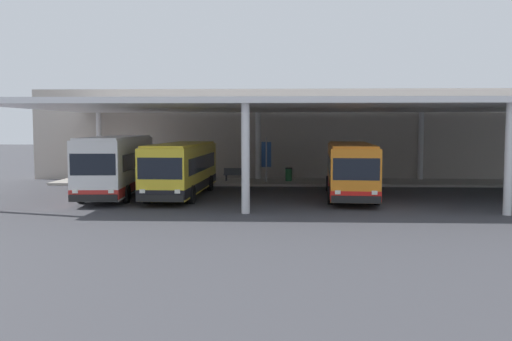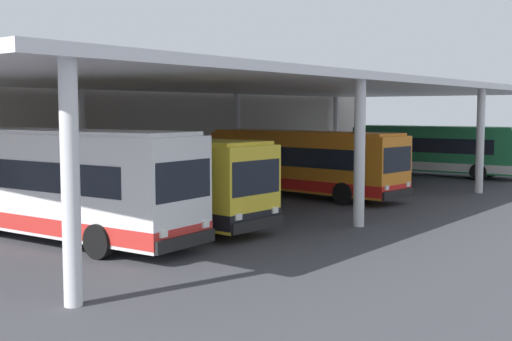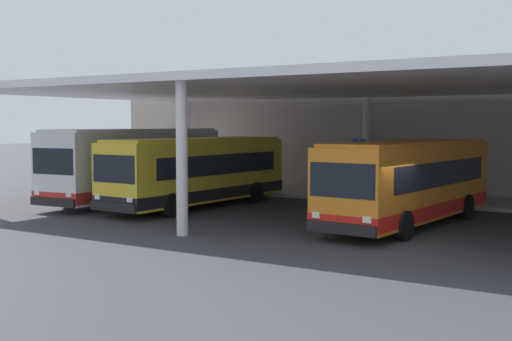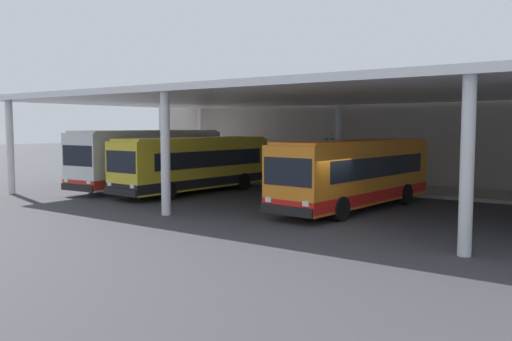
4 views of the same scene
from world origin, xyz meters
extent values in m
plane|color=#3D3D42|center=(0.00, 0.00, 0.00)|extent=(200.00, 200.00, 0.00)
cube|color=#A39E93|center=(0.00, 11.75, 0.09)|extent=(42.00, 4.50, 0.18)
cube|color=#ADA399|center=(0.00, 15.00, 3.54)|extent=(48.00, 1.60, 7.09)
cube|color=silver|center=(0.00, 5.50, 5.40)|extent=(40.00, 17.00, 0.30)
cylinder|color=silver|center=(-18.50, 13.50, 2.62)|extent=(0.40, 0.40, 5.25)
cylinder|color=silver|center=(-6.17, -2.50, 2.62)|extent=(0.40, 0.40, 5.25)
cylinder|color=silver|center=(-6.17, 13.50, 2.62)|extent=(0.40, 0.40, 5.25)
cylinder|color=silver|center=(6.17, -2.50, 2.62)|extent=(0.40, 0.40, 5.25)
cylinder|color=silver|center=(6.17, 13.50, 2.62)|extent=(0.40, 0.40, 5.25)
cube|color=white|center=(-14.34, 4.22, 1.90)|extent=(3.28, 11.35, 3.10)
cube|color=red|center=(-14.34, 4.22, 0.70)|extent=(3.31, 11.37, 0.50)
cube|color=black|center=(-14.35, 4.37, 2.20)|extent=(3.18, 9.34, 0.90)
cube|color=black|center=(-13.95, -1.31, 2.25)|extent=(2.30, 0.28, 1.10)
cube|color=black|center=(-13.94, -1.40, 0.55)|extent=(2.46, 0.33, 0.36)
cube|color=white|center=(-14.34, 4.22, 3.51)|extent=(3.05, 10.89, 0.12)
cube|color=yellow|center=(-13.95, -1.28, 3.27)|extent=(1.75, 0.24, 0.28)
cube|color=white|center=(-14.84, -1.46, 0.90)|extent=(0.28, 0.10, 0.20)
cube|color=white|center=(-13.05, -1.33, 0.90)|extent=(0.28, 0.10, 0.20)
cylinder|color=black|center=(-15.32, 0.67, 0.50)|extent=(0.35, 1.02, 1.00)
cylinder|color=black|center=(-12.87, 0.84, 0.50)|extent=(0.35, 1.02, 1.00)
cylinder|color=black|center=(-15.78, 7.21, 0.50)|extent=(0.35, 1.02, 1.00)
cylinder|color=black|center=(-13.34, 7.38, 0.50)|extent=(0.35, 1.02, 1.00)
cube|color=yellow|center=(-10.37, 3.93, 1.70)|extent=(2.89, 10.49, 2.70)
cube|color=black|center=(-10.37, 3.93, 0.70)|extent=(2.92, 10.51, 0.50)
cube|color=black|center=(-10.36, 4.08, 2.00)|extent=(2.86, 8.62, 0.90)
cube|color=black|center=(-10.57, -1.21, 2.05)|extent=(2.30, 0.21, 1.10)
cube|color=black|center=(-10.57, -1.30, 0.55)|extent=(2.45, 0.25, 0.36)
cube|color=yellow|center=(-10.37, 3.93, 3.11)|extent=(2.68, 10.06, 0.12)
cube|color=yellow|center=(-10.57, -1.18, 2.87)|extent=(1.75, 0.19, 0.28)
cube|color=white|center=(-11.47, -1.26, 0.90)|extent=(0.28, 0.09, 0.20)
cube|color=white|center=(-9.67, -1.33, 0.90)|extent=(0.28, 0.09, 0.20)
cylinder|color=black|center=(-11.72, 0.76, 0.50)|extent=(0.32, 1.01, 1.00)
cylinder|color=black|center=(-9.27, 0.66, 0.50)|extent=(0.32, 1.01, 1.00)
cylinder|color=black|center=(-11.49, 6.84, 0.50)|extent=(0.32, 1.01, 1.00)
cylinder|color=black|center=(-9.04, 6.74, 0.50)|extent=(0.32, 1.01, 1.00)
cube|color=orange|center=(-0.37, 3.84, 1.70)|extent=(3.26, 10.56, 2.70)
cube|color=red|center=(-0.37, 3.84, 0.70)|extent=(3.28, 10.58, 0.50)
cube|color=black|center=(-0.35, 3.99, 2.00)|extent=(3.16, 8.69, 0.90)
cube|color=black|center=(-0.75, -1.29, 2.05)|extent=(2.30, 0.29, 1.10)
cube|color=black|center=(-0.75, -1.38, 0.55)|extent=(2.46, 0.34, 0.36)
cube|color=orange|center=(-0.37, 3.84, 3.11)|extent=(3.03, 10.13, 0.12)
cube|color=yellow|center=(-0.74, -1.26, 2.87)|extent=(1.75, 0.25, 0.28)
cube|color=white|center=(-1.65, -1.31, 0.90)|extent=(0.29, 0.10, 0.20)
cube|color=white|center=(0.15, -1.44, 0.90)|extent=(0.29, 0.10, 0.20)
cylinder|color=black|center=(-1.83, 0.72, 0.50)|extent=(0.35, 1.02, 1.00)
cylinder|color=black|center=(0.62, 0.54, 0.50)|extent=(0.35, 1.02, 1.00)
cylinder|color=black|center=(-1.38, 6.78, 0.50)|extent=(0.35, 1.02, 1.00)
cylinder|color=black|center=(1.07, 6.60, 0.50)|extent=(0.35, 1.02, 1.00)
cube|color=#4C515B|center=(-7.75, 11.75, 0.63)|extent=(1.80, 0.44, 0.08)
cube|color=#4C515B|center=(-7.75, 11.95, 0.88)|extent=(1.80, 0.06, 0.44)
cube|color=#2D2D33|center=(-8.45, 11.75, 0.41)|extent=(0.10, 0.36, 0.45)
cube|color=#2D2D33|center=(-7.05, 11.75, 0.41)|extent=(0.10, 0.36, 0.45)
cylinder|color=#236638|center=(-3.84, 11.73, 0.63)|extent=(0.48, 0.48, 0.90)
cylinder|color=black|center=(-3.84, 11.73, 1.12)|extent=(0.52, 0.52, 0.08)
cylinder|color=#B2B2B7|center=(-5.48, 10.95, 1.78)|extent=(0.12, 0.12, 3.20)
cube|color=#285199|center=(-5.48, 10.93, 2.16)|extent=(0.70, 0.04, 1.80)
camera|label=1|loc=(-4.60, -28.60, 4.13)|focal=38.62mm
camera|label=2|loc=(-26.89, -14.08, 4.18)|focal=46.08mm
camera|label=3|loc=(7.92, -20.11, 3.81)|focal=46.37mm
camera|label=4|loc=(10.18, -18.45, 3.78)|focal=37.13mm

